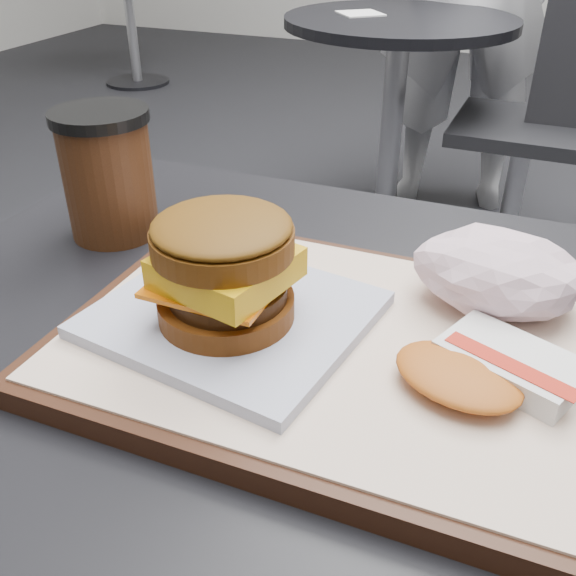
# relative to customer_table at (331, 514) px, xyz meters

# --- Properties ---
(customer_table) EXTENTS (0.80, 0.60, 0.77)m
(customer_table) POSITION_rel_customer_table_xyz_m (0.00, 0.00, 0.00)
(customer_table) COLOR #A5A5AA
(customer_table) RESTS_ON ground
(serving_tray) EXTENTS (0.38, 0.28, 0.02)m
(serving_tray) POSITION_rel_customer_table_xyz_m (-0.01, -0.01, 0.20)
(serving_tray) COLOR black
(serving_tray) RESTS_ON customer_table
(breakfast_sandwich) EXTENTS (0.21, 0.20, 0.09)m
(breakfast_sandwich) POSITION_rel_customer_table_xyz_m (-0.08, -0.03, 0.24)
(breakfast_sandwich) COLOR silver
(breakfast_sandwich) RESTS_ON serving_tray
(hash_brown) EXTENTS (0.13, 0.12, 0.02)m
(hash_brown) POSITION_rel_customer_table_xyz_m (0.11, -0.02, 0.22)
(hash_brown) COLOR silver
(hash_brown) RESTS_ON serving_tray
(crumpled_wrapper) EXTENTS (0.13, 0.10, 0.06)m
(crumpled_wrapper) POSITION_rel_customer_table_xyz_m (0.10, 0.08, 0.23)
(crumpled_wrapper) COLOR silver
(crumpled_wrapper) RESTS_ON serving_tray
(coffee_cup) EXTENTS (0.09, 0.09, 0.13)m
(coffee_cup) POSITION_rel_customer_table_xyz_m (-0.27, 0.10, 0.25)
(coffee_cup) COLOR #3B1D0E
(coffee_cup) RESTS_ON customer_table
(neighbor_table) EXTENTS (0.70, 0.70, 0.75)m
(neighbor_table) POSITION_rel_customer_table_xyz_m (-0.35, 1.65, -0.03)
(neighbor_table) COLOR black
(neighbor_table) RESTS_ON ground
(napkin) EXTENTS (0.17, 0.17, 0.00)m
(napkin) POSITION_rel_customer_table_xyz_m (-0.47, 1.64, 0.17)
(napkin) COLOR white
(napkin) RESTS_ON neighbor_table
(neighbor_chair) EXTENTS (0.60, 0.43, 0.88)m
(neighbor_chair) POSITION_rel_customer_table_xyz_m (0.13, 1.65, -0.07)
(neighbor_chair) COLOR #B1B1B6
(neighbor_chair) RESTS_ON ground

